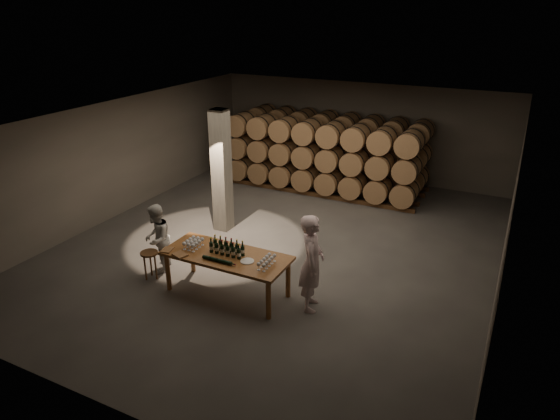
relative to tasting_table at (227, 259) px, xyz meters
The scene contains 15 objects.
room 3.34m from the tasting_table, 123.69° to the left, with size 12.00×12.00×12.00m.
tasting_table is the anchor object (origin of this frame).
barrel_stack_back 7.73m from the tasting_table, 94.23° to the left, with size 6.26×0.95×2.31m.
barrel_stack_front 6.34m from the tasting_table, 95.17° to the left, with size 6.26×0.95×2.31m.
bottle_cluster 0.22m from the tasting_table, 90.57° to the left, with size 0.73×0.23×0.33m.
lying_bottles 0.37m from the tasting_table, 87.05° to the right, with size 0.75×0.08×0.08m.
glass_cluster_left 0.81m from the tasting_table, behind, with size 0.31×0.42×0.18m.
glass_cluster_right 0.97m from the tasting_table, ahead, with size 0.19×0.52×0.16m.
plate 0.54m from the tasting_table, ahead, with size 0.27×0.27×0.02m, color white.
notebook_near 0.93m from the tasting_table, 150.89° to the right, with size 0.28×0.22×0.03m, color brown.
notebook_corner 1.25m from the tasting_table, 161.91° to the right, with size 0.20×0.26×0.02m, color brown.
pen 0.84m from the tasting_table, 149.88° to the right, with size 0.01×0.01×0.14m, color black.
stool 1.86m from the tasting_table, behind, with size 0.38×0.38×0.64m.
person_man 1.78m from the tasting_table, ahead, with size 0.72×0.47×1.98m, color silver.
person_woman 1.89m from the tasting_table, behind, with size 0.76×0.60×1.57m, color silver.
Camera 1 is at (4.94, -10.02, 5.59)m, focal length 32.00 mm.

